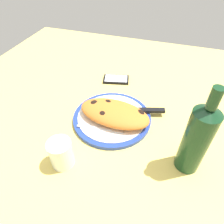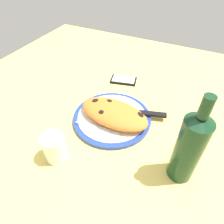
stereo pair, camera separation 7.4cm
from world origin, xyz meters
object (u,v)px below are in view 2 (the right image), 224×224
fork (102,128)px  knife (143,113)px  plate (112,118)px  wine_bottle (189,148)px  calzone (114,113)px  smartphone (124,80)px  water_glass (55,148)px

fork → knife: (10.54, 12.99, 0.29)cm
plate → wine_bottle: (27.53, -11.62, 11.22)cm
plate → knife: knife is taller
calzone → fork: size_ratio=1.66×
calzone → smartphone: size_ratio=2.09×
fork → smartphone: bearing=100.1°
calzone → wine_bottle: bearing=-22.5°
plate → knife: 11.78cm
knife → water_glass: size_ratio=2.67×
knife → wine_bottle: (17.42, -17.50, 9.83)cm
plate → knife: (10.11, 5.88, 1.39)cm
fork → wine_bottle: (27.96, -4.51, 10.12)cm
plate → smartphone: size_ratio=2.22×
fork → calzone: bearing=76.8°
fork → smartphone: size_ratio=1.26×
knife → water_glass: water_glass is taller
plate → fork: (-0.43, -7.11, 1.10)cm
plate → water_glass: bearing=-110.6°
water_glass → wine_bottle: 38.47cm
smartphone → water_glass: bearing=-92.7°
calzone → knife: (9.03, 6.57, -1.95)cm
fork → wine_bottle: wine_bottle is taller
plate → wine_bottle: size_ratio=1.01×
fork → smartphone: 33.14cm
water_glass → calzone: bearing=66.4°
plate → knife: bearing=30.2°
plate → water_glass: water_glass is taller
wine_bottle → smartphone: bearing=132.3°
fork → water_glass: (-8.03, -15.42, 2.03)cm
plate → calzone: (1.08, -0.69, 3.34)cm
wine_bottle → plate: bearing=157.1°
knife → wine_bottle: 26.58cm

